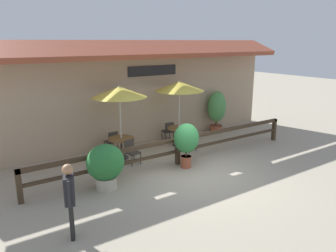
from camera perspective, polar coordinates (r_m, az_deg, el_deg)
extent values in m
plane|color=#9E937F|center=(10.80, 4.96, -8.28)|extent=(60.00, 60.00, 0.00)
cube|color=tan|center=(13.68, -6.00, 4.46)|extent=(14.00, 0.40, 3.60)
cube|color=brown|center=(12.99, -5.07, 13.16)|extent=(14.28, 1.48, 0.70)
cube|color=black|center=(13.72, -2.68, 9.61)|extent=(2.29, 0.04, 0.41)
cube|color=#3D2D1E|center=(11.28, 1.71, -2.39)|extent=(10.40, 0.14, 0.11)
cube|color=#3D2D1E|center=(11.41, 1.69, -4.41)|extent=(10.40, 0.10, 0.09)
cube|color=#3D2D1E|center=(9.58, -24.50, -9.61)|extent=(0.14, 0.14, 0.95)
cube|color=#3D2D1E|center=(11.41, 1.69, -4.41)|extent=(0.14, 0.14, 0.95)
cube|color=#3D2D1E|center=(14.87, 17.97, -0.59)|extent=(0.14, 0.14, 0.95)
cylinder|color=#B7B2A8|center=(11.94, -8.24, -0.24)|extent=(0.06, 0.06, 2.32)
cone|color=#EAD64C|center=(11.68, -8.47, 5.90)|extent=(1.96, 1.96, 0.37)
sphere|color=#B2ADA3|center=(11.65, -8.50, 6.81)|extent=(0.07, 0.07, 0.07)
cylinder|color=brown|center=(12.05, -8.16, -2.20)|extent=(0.95, 0.95, 0.05)
cylinder|color=#333333|center=(12.17, -8.10, -3.92)|extent=(0.07, 0.07, 0.71)
cylinder|color=#333333|center=(12.28, -8.04, -5.43)|extent=(0.52, 0.52, 0.03)
cube|color=#332D28|center=(11.47, -6.16, -4.64)|extent=(0.48, 0.48, 0.05)
cube|color=#332D28|center=(11.55, -6.76, -3.35)|extent=(0.40, 0.10, 0.40)
cylinder|color=#2D2D2D|center=(11.30, -6.30, -6.16)|extent=(0.04, 0.04, 0.40)
cylinder|color=#2D2D2D|center=(11.52, -4.79, -5.72)|extent=(0.04, 0.04, 0.40)
cylinder|color=#2D2D2D|center=(11.59, -7.45, -5.67)|extent=(0.04, 0.04, 0.40)
cylinder|color=#2D2D2D|center=(11.80, -5.96, -5.24)|extent=(0.04, 0.04, 0.40)
cube|color=#332D28|center=(12.83, -9.90, -2.69)|extent=(0.45, 0.45, 0.05)
cube|color=#332D28|center=(12.60, -9.53, -1.92)|extent=(0.40, 0.07, 0.40)
cylinder|color=#2D2D2D|center=(13.14, -9.53, -3.28)|extent=(0.04, 0.04, 0.40)
cylinder|color=#2D2D2D|center=(12.97, -11.00, -3.59)|extent=(0.04, 0.04, 0.40)
cylinder|color=#2D2D2D|center=(12.82, -8.70, -3.70)|extent=(0.04, 0.04, 0.40)
cylinder|color=#2D2D2D|center=(12.65, -10.20, -4.02)|extent=(0.04, 0.04, 0.40)
cylinder|color=#B7B2A8|center=(13.28, 1.93, 1.42)|extent=(0.06, 0.06, 2.32)
cone|color=#EAD64C|center=(13.05, 1.98, 6.95)|extent=(1.96, 1.96, 0.37)
sphere|color=#B2ADA3|center=(13.02, 1.98, 7.76)|extent=(0.07, 0.07, 0.07)
cylinder|color=brown|center=(13.38, 1.91, -0.36)|extent=(0.95, 0.95, 0.05)
cylinder|color=#333333|center=(13.49, 1.90, -1.92)|extent=(0.07, 0.07, 0.71)
cylinder|color=#333333|center=(13.59, 1.89, -3.30)|extent=(0.52, 0.52, 0.03)
cube|color=#332D28|center=(12.83, 3.74, -2.50)|extent=(0.48, 0.48, 0.05)
cube|color=#332D28|center=(12.89, 3.15, -1.36)|extent=(0.40, 0.10, 0.40)
cylinder|color=#2D2D2D|center=(12.64, 3.76, -3.83)|extent=(0.04, 0.04, 0.40)
cylinder|color=#2D2D2D|center=(12.91, 4.92, -3.46)|extent=(0.04, 0.04, 0.40)
cylinder|color=#2D2D2D|center=(12.89, 2.53, -3.44)|extent=(0.04, 0.04, 0.40)
cylinder|color=#2D2D2D|center=(13.15, 3.70, -3.09)|extent=(0.04, 0.04, 0.40)
cube|color=#332D28|center=(14.08, -0.06, -0.91)|extent=(0.49, 0.49, 0.05)
cube|color=#332D28|center=(13.85, 0.26, -0.21)|extent=(0.40, 0.10, 0.40)
cylinder|color=#2D2D2D|center=(14.38, 0.32, -1.51)|extent=(0.04, 0.04, 0.40)
cylinder|color=#2D2D2D|center=(14.23, -1.07, -1.68)|extent=(0.04, 0.04, 0.40)
cylinder|color=#2D2D2D|center=(14.05, 0.96, -1.90)|extent=(0.04, 0.04, 0.40)
cylinder|color=#2D2D2D|center=(13.90, -0.46, -2.08)|extent=(0.04, 0.04, 0.40)
cylinder|color=#B7AD99|center=(9.84, -10.68, -9.68)|extent=(0.59, 0.59, 0.37)
cylinder|color=#B7AD99|center=(9.78, -10.72, -8.81)|extent=(0.64, 0.64, 0.04)
ellipsoid|color=#287033|center=(9.60, -10.85, -6.24)|extent=(1.10, 0.99, 1.06)
cylinder|color=#9E4C33|center=(11.23, 3.17, -6.23)|extent=(0.34, 0.34, 0.40)
cylinder|color=#9E4C33|center=(11.16, 3.18, -5.35)|extent=(0.37, 0.37, 0.04)
cylinder|color=brown|center=(11.11, 3.19, -4.53)|extent=(0.06, 0.06, 0.30)
ellipsoid|color=#338442|center=(10.96, 3.23, -2.12)|extent=(0.88, 0.79, 1.00)
cylinder|color=#9E4C33|center=(15.82, 8.35, -0.39)|extent=(0.56, 0.56, 0.28)
cylinder|color=#9E4C33|center=(15.79, 8.36, 0.03)|extent=(0.60, 0.60, 0.04)
cylinder|color=brown|center=(15.73, 8.40, 0.86)|extent=(0.10, 0.10, 0.43)
ellipsoid|color=#4C934C|center=(15.58, 8.49, 3.37)|extent=(0.90, 0.81, 1.45)
cylinder|color=black|center=(7.57, -16.42, -15.81)|extent=(0.10, 0.10, 0.87)
cylinder|color=black|center=(7.72, -16.41, -15.17)|extent=(0.10, 0.10, 0.87)
cube|color=black|center=(7.31, -16.84, -10.44)|extent=(0.35, 0.51, 0.61)
cylinder|color=black|center=(7.07, -16.86, -11.33)|extent=(0.08, 0.08, 0.58)
cylinder|color=black|center=(7.55, -16.81, -9.60)|extent=(0.08, 0.08, 0.58)
sphere|color=#9E704C|center=(7.14, -17.09, -7.25)|extent=(0.23, 0.23, 0.23)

